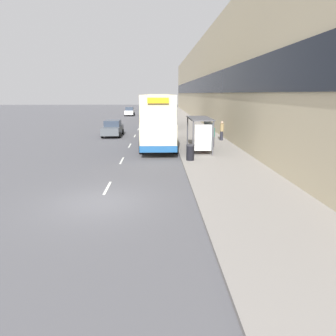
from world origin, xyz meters
The scene contains 16 objects.
ground_plane centered at (0.00, 0.00, 0.00)m, with size 220.00×220.00×0.00m, color #515156.
pavement centered at (6.50, 38.50, 0.07)m, with size 5.00×93.00×0.14m.
terrace_facade centered at (10.49, 38.50, 6.20)m, with size 3.10×93.00×12.40m.
lane_mark_0 centered at (0.00, 1.99, 0.01)m, with size 0.12×2.00×0.01m.
lane_mark_1 centered at (0.00, 7.99, 0.01)m, with size 0.12×2.00×0.01m.
lane_mark_2 centered at (0.00, 13.99, 0.01)m, with size 0.12×2.00×0.01m.
lane_mark_3 centered at (0.00, 19.99, 0.01)m, with size 0.12×2.00×0.01m.
lane_mark_4 centered at (0.00, 25.99, 0.01)m, with size 0.12×2.00×0.01m.
bus_shelter centered at (5.77, 10.50, 1.88)m, with size 1.60×4.20×2.48m.
double_decker_bus_near centered at (2.47, 13.50, 2.28)m, with size 2.85×10.67×4.30m.
double_decker_bus_ahead centered at (2.56, 28.40, 2.28)m, with size 2.85×10.75×4.30m.
car_0 centered at (-3.20, 49.65, 0.85)m, with size 1.90×3.96×1.71m.
car_1 centered at (-2.30, 19.96, 0.83)m, with size 1.99×4.42×1.66m.
pedestrian_at_shelter centered at (8.37, 15.78, 1.04)m, with size 0.35×0.35×1.76m.
pedestrian_1 centered at (6.89, 12.24, 1.06)m, with size 0.36×0.36×1.80m.
litter_bin centered at (4.55, 7.35, 0.67)m, with size 0.55×0.55×1.05m.
Camera 1 is at (2.43, -11.77, 4.41)m, focal length 32.00 mm.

